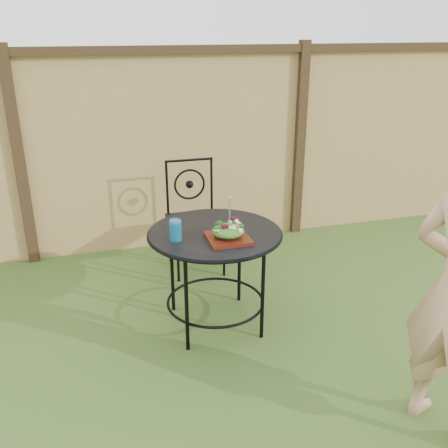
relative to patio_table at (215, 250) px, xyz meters
name	(u,v)px	position (x,y,z in m)	size (l,w,h in m)	color
ground	(238,384)	(-0.04, -0.69, -0.59)	(60.00, 60.00, 0.00)	#304C18
fence	(169,150)	(-0.04, 1.51, 0.36)	(8.00, 0.12, 1.90)	tan
patio_table	(215,250)	(0.00, 0.00, 0.00)	(0.92, 0.92, 0.72)	black
patio_chair	(194,213)	(0.06, 0.95, -0.08)	(0.46, 0.46, 0.95)	black
salad_plate	(228,238)	(0.05, -0.16, 0.15)	(0.27, 0.27, 0.02)	#3E080A
salad	(228,231)	(0.05, -0.16, 0.20)	(0.21, 0.21, 0.08)	#235614
fork	(230,212)	(0.06, -0.16, 0.33)	(0.01, 0.01, 0.18)	silver
drinking_glass	(176,230)	(-0.28, -0.07, 0.21)	(0.08, 0.08, 0.14)	#0B688A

